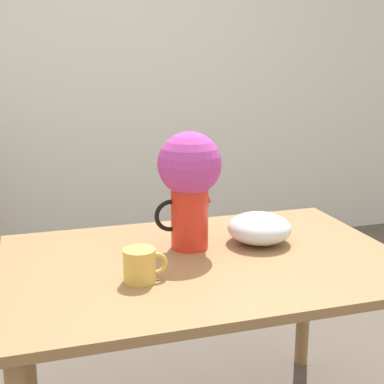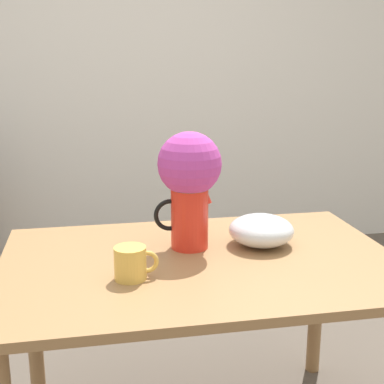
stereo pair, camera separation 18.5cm
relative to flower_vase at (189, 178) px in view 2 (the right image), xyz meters
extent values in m
cube|color=silver|center=(-0.04, 2.01, 0.31)|extent=(8.00, 0.05, 2.60)
cube|color=olive|center=(0.02, -0.12, -0.27)|extent=(1.33, 0.89, 0.03)
cylinder|color=olive|center=(-0.59, 0.27, -0.64)|extent=(0.06, 0.06, 0.71)
cylinder|color=olive|center=(0.62, 0.27, -0.64)|extent=(0.06, 0.06, 0.71)
cylinder|color=red|center=(0.00, 0.00, -0.14)|extent=(0.13, 0.13, 0.23)
cone|color=red|center=(0.06, 0.00, -0.06)|extent=(0.05, 0.05, 0.06)
torus|color=black|center=(-0.07, 0.00, -0.13)|extent=(0.11, 0.02, 0.11)
sphere|color=#3D7033|center=(0.00, 0.00, 0.01)|extent=(0.17, 0.17, 0.17)
sphere|color=#B23D99|center=(0.00, 0.00, 0.05)|extent=(0.22, 0.22, 0.22)
cylinder|color=gold|center=(-0.23, -0.24, -0.20)|extent=(0.10, 0.10, 0.10)
torus|color=gold|center=(-0.18, -0.24, -0.20)|extent=(0.07, 0.01, 0.07)
ellipsoid|color=silver|center=(0.26, -0.02, -0.20)|extent=(0.23, 0.23, 0.11)
camera|label=1|loc=(-0.51, -1.72, 0.41)|focal=50.00mm
camera|label=2|loc=(-0.33, -1.76, 0.41)|focal=50.00mm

